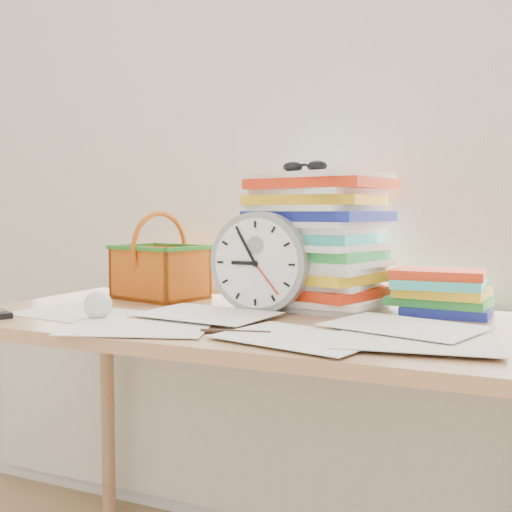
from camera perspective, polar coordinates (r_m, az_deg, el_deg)
The scene contains 10 objects.
curtain at distance 1.90m, azimuth 4.26°, elevation 12.97°, with size 2.40×0.01×2.50m, color silver.
desk at distance 1.56m, azimuth -0.72°, elevation -8.19°, with size 1.40×0.70×0.75m.
paper_stack at distance 1.70m, azimuth 5.34°, elevation 1.36°, with size 0.35×0.29×0.35m, color white, non-canonical shape.
clock at distance 1.60m, azimuth 0.36°, elevation -0.58°, with size 0.25×0.25×0.05m, color gray.
sunglasses at distance 1.65m, azimuth 4.36°, elevation 7.97°, with size 0.14×0.12×0.03m, color black, non-canonical shape.
book_stack at distance 1.65m, azimuth 16.41°, elevation -3.08°, with size 0.26×0.20×0.11m, color white, non-canonical shape.
basket at distance 1.88m, azimuth -8.52°, elevation -0.01°, with size 0.25×0.19×0.25m, color orange, non-canonical shape.
crumpled_ball at distance 1.56m, azimuth -13.89°, elevation -4.22°, with size 0.07×0.07×0.07m, color white.
pen at distance 1.33m, azimuth -1.83°, elevation -6.77°, with size 0.01×0.01×0.15m, color black.
scattered_papers at distance 1.54m, azimuth -0.73°, elevation -5.25°, with size 1.26×0.42×0.02m, color white, non-canonical shape.
Camera 1 is at (0.65, 0.22, 1.00)m, focal length 45.00 mm.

